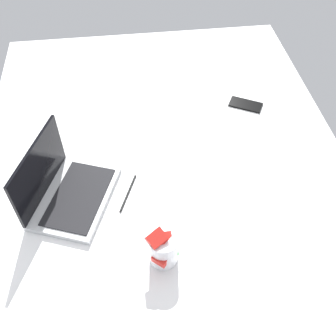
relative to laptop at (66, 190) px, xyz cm
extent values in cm
cube|color=white|center=(16.58, -36.24, -13.41)|extent=(180.00, 140.00, 18.00)
cube|color=#B7BABC|center=(-1.09, -2.84, -3.41)|extent=(39.06, 33.33, 2.00)
cube|color=black|center=(-1.63, -4.24, -2.21)|extent=(33.17, 26.29, 0.40)
cube|color=black|center=(2.86, 7.42, 8.09)|extent=(31.15, 12.80, 21.00)
cylinder|color=silver|center=(-28.04, -30.86, 1.09)|extent=(9.00, 9.00, 11.00)
cube|color=#268C33|center=(-26.77, -32.56, -1.16)|extent=(5.76, 6.29, 5.00)
cube|color=red|center=(-30.18, -30.29, 0.93)|extent=(7.53, 7.17, 3.99)
cube|color=orange|center=(-28.00, -30.86, 3.02)|extent=(6.56, 6.75, 5.64)
cube|color=red|center=(-27.05, -31.12, 5.11)|extent=(5.52, 5.13, 6.18)
cube|color=red|center=(-27.74, -28.85, 7.20)|extent=(7.54, 7.26, 5.85)
cube|color=black|center=(41.36, -75.38, -4.01)|extent=(12.68, 15.55, 0.80)
cube|color=black|center=(-1.06, -21.33, -4.11)|extent=(15.96, 7.00, 0.60)
camera|label=1|loc=(-90.14, -24.34, 109.44)|focal=42.99mm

